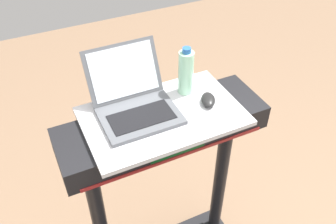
% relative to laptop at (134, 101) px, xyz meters
% --- Properties ---
extents(desk_board, '(0.65, 0.41, 0.02)m').
position_rel_laptop_xyz_m(desk_board, '(0.09, -0.07, -0.06)').
color(desk_board, silver).
rests_on(desk_board, treadmill_base).
extents(laptop, '(0.32, 0.34, 0.23)m').
position_rel_laptop_xyz_m(laptop, '(0.00, 0.00, 0.00)').
color(laptop, '#515459').
rests_on(laptop, desk_board).
extents(computer_mouse, '(0.10, 0.12, 0.03)m').
position_rel_laptop_xyz_m(computer_mouse, '(0.30, -0.09, -0.03)').
color(computer_mouse, black).
rests_on(computer_mouse, desk_board).
extents(water_bottle, '(0.07, 0.07, 0.22)m').
position_rel_laptop_xyz_m(water_bottle, '(0.25, 0.03, 0.06)').
color(water_bottle, '#9EDBB2').
rests_on(water_bottle, desk_board).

